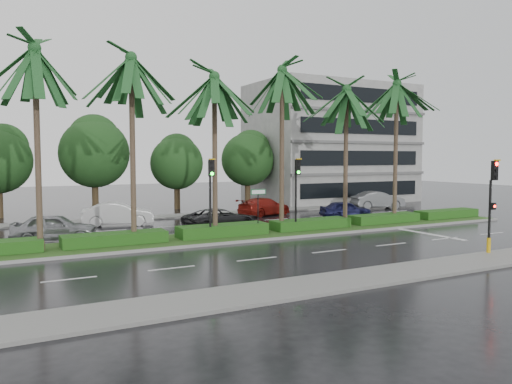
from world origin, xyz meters
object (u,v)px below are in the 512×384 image
car_red (264,207)px  car_blue (345,210)px  car_grey (378,200)px  signal_near (492,202)px  street_sign (258,200)px  signal_median_left (211,187)px  car_darkgrey (220,219)px  car_white (118,214)px  car_silver (55,227)px

car_red → car_blue: size_ratio=1.25×
car_red → car_grey: car_grey is taller
signal_near → car_red: bearing=94.5°
street_sign → signal_median_left: bearing=-176.5°
car_darkgrey → car_red: size_ratio=1.00×
car_white → car_darkgrey: 7.15m
car_blue → car_grey: 8.20m
car_darkgrey → car_red: (6.18, 5.25, 0.03)m
car_blue → car_darkgrey: bearing=108.5°
signal_median_left → street_sign: (3.00, 0.18, -0.87)m
street_sign → car_silver: street_sign is taller
car_silver → car_white: (4.50, 4.85, 0.01)m
car_silver → signal_near: bearing=-112.6°
signal_near → car_silver: size_ratio=0.98×
signal_near → street_sign: (-7.00, 9.87, -0.38)m
car_red → car_grey: bearing=-109.4°
car_silver → car_blue: size_ratio=1.16×
car_darkgrey → car_grey: 18.38m
signal_near → car_darkgrey: 15.92m
signal_median_left → street_sign: 3.13m
car_darkgrey → car_blue: bearing=-95.8°
car_red → car_blue: bearing=-153.2°
car_silver → car_white: car_white is taller
signal_near → car_white: (-13.00, 18.60, -1.73)m
signal_median_left → car_red: 12.88m
car_silver → car_red: (16.00, 5.32, -0.07)m
car_white → car_grey: size_ratio=1.00×
signal_near → signal_median_left: bearing=135.9°
signal_median_left → car_darkgrey: size_ratio=0.91×
street_sign → car_darkgrey: street_sign is taller
signal_median_left → car_silver: 8.82m
car_red → signal_median_left: bearing=119.5°
street_sign → car_silver: (-10.50, 3.89, -1.36)m
car_silver → car_red: 16.86m
signal_near → car_blue: signal_near is taller
street_sign → car_red: size_ratio=0.54×
car_blue → signal_near: bearing=-177.3°
signal_median_left → car_silver: signal_median_left is taller
car_white → car_grey: (23.00, 0.26, -0.00)m
car_white → car_red: (11.50, 0.48, -0.08)m
car_white → car_blue: car_white is taller
signal_near → street_sign: signal_near is taller
signal_near → car_silver: 22.33m
street_sign → car_silver: size_ratio=0.58×
signal_near → car_grey: bearing=62.1°
car_red → car_blue: 6.35m
car_darkgrey → car_blue: size_ratio=1.25×
signal_median_left → car_blue: bearing=20.7°
street_sign → car_white: size_ratio=0.56×
car_grey → street_sign: bearing=132.3°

